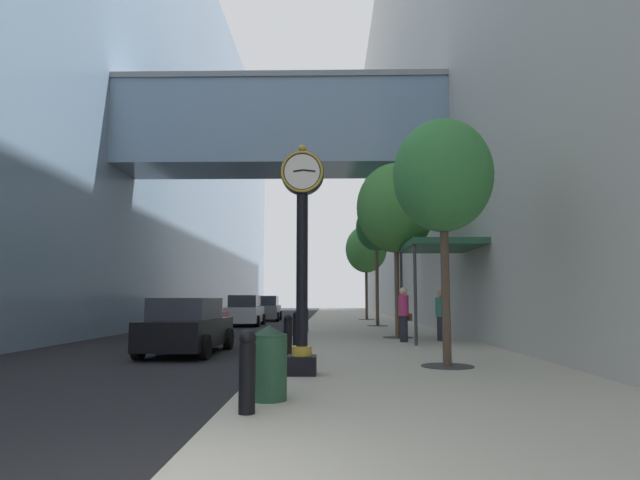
{
  "coord_description": "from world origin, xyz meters",
  "views": [
    {
      "loc": [
        1.43,
        -4.05,
        1.57
      ],
      "look_at": [
        0.95,
        20.83,
        4.29
      ],
      "focal_mm": 29.97,
      "sensor_mm": 36.0,
      "label": 1
    }
  ],
  "objects_px": {
    "street_tree_far": "(366,249)",
    "bollard_sixth": "(306,319)",
    "bollard_fifth": "(302,323)",
    "pedestrian_by_clock": "(441,314)",
    "street_clock": "(302,246)",
    "car_red_near": "(196,317)",
    "street_tree_near": "(443,177)",
    "car_black_far": "(187,327)",
    "car_grey_mid": "(266,309)",
    "street_tree_mid_near": "(396,208)",
    "bollard_third": "(288,335)",
    "street_tree_mid_far": "(376,228)",
    "pedestrian_walking": "(404,313)",
    "bollard_fourth": "(296,327)",
    "bollard_nearest": "(247,369)",
    "trash_bin": "(269,361)",
    "car_white_trailing": "(245,311)"
  },
  "relations": [
    {
      "from": "bollard_third",
      "to": "pedestrian_walking",
      "type": "height_order",
      "value": "pedestrian_walking"
    },
    {
      "from": "street_tree_near",
      "to": "pedestrian_by_clock",
      "type": "xyz_separation_m",
      "value": [
        1.27,
        6.79,
        -3.16
      ]
    },
    {
      "from": "bollard_fourth",
      "to": "car_grey_mid",
      "type": "bearing_deg",
      "value": 99.25
    },
    {
      "from": "trash_bin",
      "to": "street_clock",
      "type": "bearing_deg",
      "value": 82.49
    },
    {
      "from": "street_clock",
      "to": "street_tree_far",
      "type": "distance_m",
      "value": 26.47
    },
    {
      "from": "street_tree_mid_far",
      "to": "car_grey_mid",
      "type": "distance_m",
      "value": 12.72
    },
    {
      "from": "bollard_nearest",
      "to": "pedestrian_walking",
      "type": "bearing_deg",
      "value": 72.49
    },
    {
      "from": "bollard_nearest",
      "to": "car_red_near",
      "type": "xyz_separation_m",
      "value": [
        -4.55,
        15.56,
        0.09
      ]
    },
    {
      "from": "bollard_nearest",
      "to": "car_white_trailing",
      "type": "relative_size",
      "value": 0.24
    },
    {
      "from": "street_tree_mid_far",
      "to": "car_black_far",
      "type": "bearing_deg",
      "value": -116.78
    },
    {
      "from": "street_tree_mid_near",
      "to": "pedestrian_walking",
      "type": "relative_size",
      "value": 3.62
    },
    {
      "from": "street_tree_far",
      "to": "car_black_far",
      "type": "xyz_separation_m",
      "value": [
        -6.51,
        -21.22,
        -4.14
      ]
    },
    {
      "from": "bollard_fifth",
      "to": "pedestrian_by_clock",
      "type": "height_order",
      "value": "pedestrian_by_clock"
    },
    {
      "from": "car_black_far",
      "to": "car_white_trailing",
      "type": "bearing_deg",
      "value": 93.14
    },
    {
      "from": "bollard_third",
      "to": "street_tree_mid_near",
      "type": "relative_size",
      "value": 0.16
    },
    {
      "from": "car_black_far",
      "to": "car_grey_mid",
      "type": "bearing_deg",
      "value": 91.17
    },
    {
      "from": "bollard_fifth",
      "to": "car_grey_mid",
      "type": "height_order",
      "value": "car_grey_mid"
    },
    {
      "from": "street_clock",
      "to": "street_tree_near",
      "type": "height_order",
      "value": "street_tree_near"
    },
    {
      "from": "bollard_third",
      "to": "bollard_sixth",
      "type": "xyz_separation_m",
      "value": [
        0.0,
        9.7,
        0.0
      ]
    },
    {
      "from": "street_tree_mid_near",
      "to": "car_grey_mid",
      "type": "bearing_deg",
      "value": 111.2
    },
    {
      "from": "street_tree_mid_far",
      "to": "pedestrian_walking",
      "type": "distance_m",
      "value": 11.11
    },
    {
      "from": "car_grey_mid",
      "to": "car_white_trailing",
      "type": "bearing_deg",
      "value": -93.26
    },
    {
      "from": "pedestrian_walking",
      "to": "car_red_near",
      "type": "height_order",
      "value": "pedestrian_walking"
    },
    {
      "from": "street_clock",
      "to": "car_red_near",
      "type": "xyz_separation_m",
      "value": [
        -5.05,
        12.13,
        -1.8
      ]
    },
    {
      "from": "street_tree_mid_far",
      "to": "street_clock",
      "type": "bearing_deg",
      "value": -99.55
    },
    {
      "from": "bollard_third",
      "to": "trash_bin",
      "type": "height_order",
      "value": "trash_bin"
    },
    {
      "from": "bollard_sixth",
      "to": "street_tree_near",
      "type": "relative_size",
      "value": 0.19
    },
    {
      "from": "bollard_fourth",
      "to": "pedestrian_walking",
      "type": "distance_m",
      "value": 3.74
    },
    {
      "from": "bollard_sixth",
      "to": "trash_bin",
      "type": "distance_m",
      "value": 15.28
    },
    {
      "from": "pedestrian_walking",
      "to": "car_grey_mid",
      "type": "relative_size",
      "value": 0.39
    },
    {
      "from": "car_red_near",
      "to": "car_black_far",
      "type": "height_order",
      "value": "same"
    },
    {
      "from": "car_white_trailing",
      "to": "bollard_nearest",
      "type": "bearing_deg",
      "value": -80.87
    },
    {
      "from": "bollard_third",
      "to": "trash_bin",
      "type": "distance_m",
      "value": 5.58
    },
    {
      "from": "street_tree_mid_near",
      "to": "street_tree_far",
      "type": "bearing_deg",
      "value": 90.0
    },
    {
      "from": "bollard_nearest",
      "to": "street_tree_near",
      "type": "bearing_deg",
      "value": 53.14
    },
    {
      "from": "pedestrian_by_clock",
      "to": "street_tree_far",
      "type": "bearing_deg",
      "value": 94.0
    },
    {
      "from": "trash_bin",
      "to": "car_black_far",
      "type": "xyz_separation_m",
      "value": [
        -3.17,
        7.51,
        0.09
      ]
    },
    {
      "from": "bollard_third",
      "to": "bollard_fourth",
      "type": "relative_size",
      "value": 1.0
    },
    {
      "from": "bollard_third",
      "to": "trash_bin",
      "type": "xyz_separation_m",
      "value": [
        0.17,
        -5.58,
        -0.0
      ]
    },
    {
      "from": "street_clock",
      "to": "street_tree_mid_far",
      "type": "distance_m",
      "value": 18.33
    },
    {
      "from": "bollard_fifth",
      "to": "street_clock",
      "type": "bearing_deg",
      "value": -86.98
    },
    {
      "from": "car_red_near",
      "to": "bollard_sixth",
      "type": "bearing_deg",
      "value": 7.6
    },
    {
      "from": "bollard_nearest",
      "to": "trash_bin",
      "type": "distance_m",
      "value": 0.91
    },
    {
      "from": "street_tree_far",
      "to": "bollard_sixth",
      "type": "bearing_deg",
      "value": -104.62
    },
    {
      "from": "pedestrian_by_clock",
      "to": "street_tree_mid_near",
      "type": "bearing_deg",
      "value": 129.71
    },
    {
      "from": "bollard_fourth",
      "to": "bollard_fifth",
      "type": "relative_size",
      "value": 1.0
    },
    {
      "from": "bollard_sixth",
      "to": "car_white_trailing",
      "type": "height_order",
      "value": "car_white_trailing"
    },
    {
      "from": "street_clock",
      "to": "bollard_fifth",
      "type": "distance_m",
      "value": 9.71
    },
    {
      "from": "car_grey_mid",
      "to": "bollard_third",
      "type": "bearing_deg",
      "value": -81.95
    },
    {
      "from": "bollard_sixth",
      "to": "car_white_trailing",
      "type": "distance_m",
      "value": 8.75
    }
  ]
}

